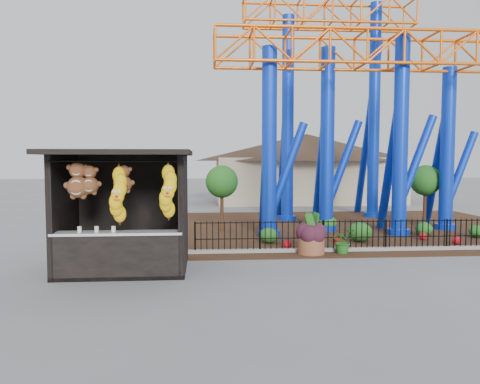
{
  "coord_description": "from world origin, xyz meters",
  "views": [
    {
      "loc": [
        -0.94,
        -11.21,
        2.89
      ],
      "look_at": [
        0.06,
        1.5,
        2.0
      ],
      "focal_mm": 35.0,
      "sensor_mm": 36.0,
      "label": 1
    }
  ],
  "objects": [
    {
      "name": "mulch_bed",
      "position": [
        4.0,
        8.0,
        0.01
      ],
      "size": [
        18.0,
        12.0,
        0.02
      ],
      "primitive_type": "cube",
      "color": "#331E11",
      "rests_on": "ground"
    },
    {
      "name": "roller_coaster",
      "position": [
        5.12,
        8.23,
        6.44
      ],
      "size": [
        11.0,
        6.37,
        10.82
      ],
      "color": "#0B31C8",
      "rests_on": "ground"
    },
    {
      "name": "curb",
      "position": [
        4.0,
        3.0,
        0.06
      ],
      "size": [
        18.0,
        0.18,
        0.12
      ],
      "primitive_type": "cube",
      "color": "gray",
      "rests_on": "ground"
    },
    {
      "name": "picket_fence",
      "position": [
        4.9,
        3.0,
        0.5
      ],
      "size": [
        12.2,
        0.06,
        1.0
      ],
      "primitive_type": null,
      "color": "black",
      "rests_on": "ground"
    },
    {
      "name": "pavilion",
      "position": [
        6.0,
        20.0,
        3.07
      ],
      "size": [
        15.0,
        15.0,
        4.8
      ],
      "color": "#BFAD8C",
      "rests_on": "ground"
    },
    {
      "name": "terracotta_planter",
      "position": [
        2.33,
        2.7,
        0.27
      ],
      "size": [
        1.03,
        1.03,
        0.55
      ],
      "primitive_type": "cylinder",
      "rotation": [
        0.0,
        0.0,
        -0.32
      ],
      "color": "brown",
      "rests_on": "ground"
    },
    {
      "name": "potted_plant",
      "position": [
        3.34,
        2.7,
        0.39
      ],
      "size": [
        0.71,
        0.62,
        0.78
      ],
      "primitive_type": "imported",
      "rotation": [
        0.0,
        0.0,
        0.02
      ],
      "color": "#245719",
      "rests_on": "ground"
    },
    {
      "name": "prize_booth",
      "position": [
        -3.0,
        0.91,
        1.53
      ],
      "size": [
        3.5,
        3.4,
        3.12
      ],
      "color": "black",
      "rests_on": "ground"
    },
    {
      "name": "landscaping",
      "position": [
        4.83,
        5.43,
        0.3
      ],
      "size": [
        8.42,
        4.23,
        0.67
      ],
      "color": "#1E581A",
      "rests_on": "mulch_bed"
    },
    {
      "name": "planter_foliage",
      "position": [
        2.33,
        2.7,
        0.87
      ],
      "size": [
        0.7,
        0.7,
        0.64
      ],
      "primitive_type": "ellipsoid",
      "color": "#31131F",
      "rests_on": "terracotta_planter"
    },
    {
      "name": "ground",
      "position": [
        0.0,
        0.0,
        0.0
      ],
      "size": [
        120.0,
        120.0,
        0.0
      ],
      "primitive_type": "plane",
      "color": "slate",
      "rests_on": "ground"
    }
  ]
}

